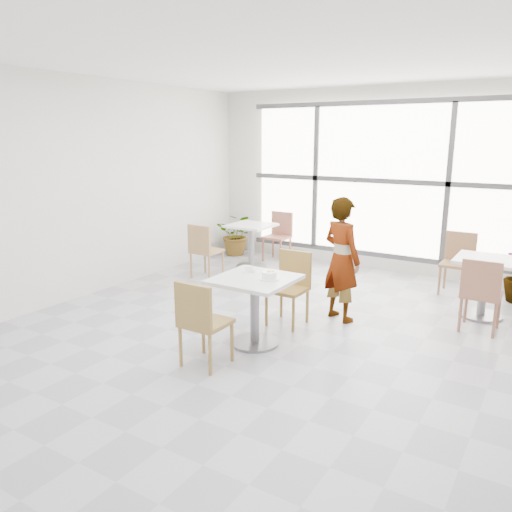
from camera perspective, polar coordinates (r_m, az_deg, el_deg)
The scene contains 18 objects.
floor at distance 5.69m, azimuth 1.62°, elevation -9.23°, with size 7.00×7.00×0.00m, color #9E9EA5.
ceiling at distance 5.31m, azimuth 1.85°, elevation 22.18°, with size 7.00×7.00×0.00m, color white.
wall_back at distance 8.49m, azimuth 13.88°, elevation 8.39°, with size 6.00×6.00×0.00m, color silver.
wall_left at distance 7.27m, azimuth -19.30°, elevation 7.24°, with size 7.00×7.00×0.00m, color silver.
window at distance 8.42m, azimuth 13.74°, elevation 8.36°, with size 4.60×0.07×2.52m.
main_table at distance 5.33m, azimuth -0.15°, elevation -4.84°, with size 0.80×0.80×0.75m.
chair_near at distance 4.84m, azimuth -6.35°, elevation -7.11°, with size 0.42×0.42×0.87m.
chair_far at distance 5.98m, azimuth 3.98°, elevation -3.02°, with size 0.42×0.42×0.87m.
oatmeal_bowl at distance 5.19m, azimuth 1.51°, elevation -2.20°, with size 0.21×0.21×0.09m.
coffee_cup at distance 5.47m, azimuth -0.88°, elevation -1.53°, with size 0.16×0.13×0.07m.
person at distance 6.09m, azimuth 9.76°, elevation -0.39°, with size 0.55×0.36×1.51m, color black.
bg_table_left at distance 8.52m, azimuth -0.54°, elevation 1.90°, with size 0.70×0.70×0.75m.
bg_table_right at distance 6.77m, azimuth 24.63°, elevation -2.40°, with size 0.70×0.70×0.75m.
bg_chair_left_near at distance 7.87m, azimuth -6.02°, elevation 0.95°, with size 0.42×0.42×0.87m.
bg_chair_left_far at distance 9.05m, azimuth 2.65°, elevation 2.67°, with size 0.42×0.42×0.87m.
bg_chair_right_near at distance 6.20m, azimuth 24.32°, elevation -3.63°, with size 0.42×0.42×0.87m.
bg_chair_right_far at distance 7.69m, azimuth 22.11°, elevation -0.27°, with size 0.42×0.42×0.87m.
plant_left at distance 9.47m, azimuth -2.20°, elevation 2.51°, with size 0.71×0.62×0.79m, color #428A40.
Camera 1 is at (2.65, -4.53, 2.20)m, focal length 35.01 mm.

